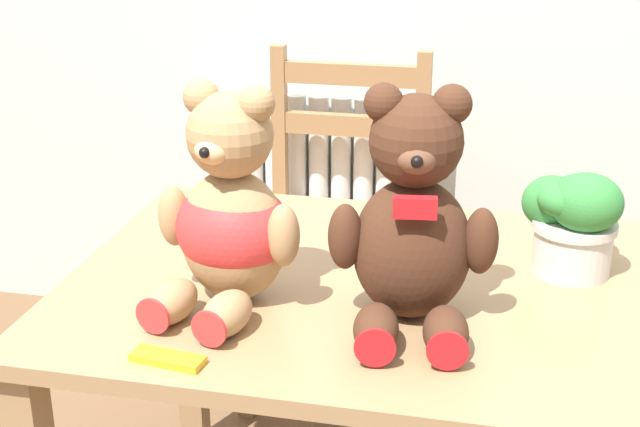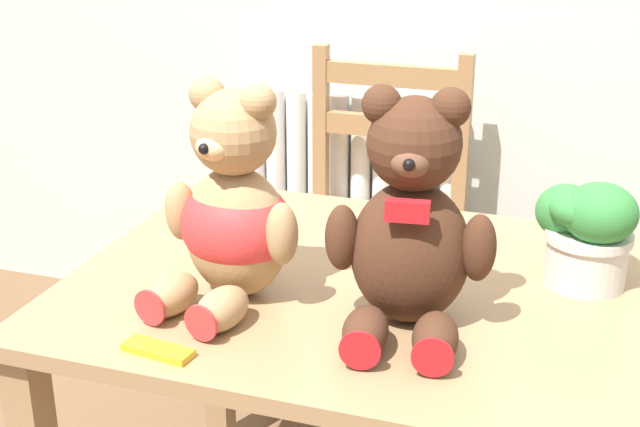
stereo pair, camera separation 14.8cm
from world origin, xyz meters
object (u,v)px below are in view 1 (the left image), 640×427
Objects in this scene: teddy_bear_right at (413,223)px; chocolate_bar at (168,359)px; potted_plant at (575,215)px; teddy_bear_left at (230,217)px; wooden_chair_behind at (339,229)px.

teddy_bear_right is 3.44× the size of chocolate_bar.
teddy_bear_right is 0.37m from potted_plant.
teddy_bear_left is 3.33× the size of chocolate_bar.
teddy_bear_left is 0.31m from teddy_bear_right.
teddy_bear_right is 1.98× the size of potted_plant.
teddy_bear_right is at bearing 33.08° from chocolate_bar.
teddy_bear_left is 0.97× the size of teddy_bear_right.
potted_plant is at bearing 37.75° from chocolate_bar.
wooden_chair_behind reaches higher than potted_plant.
teddy_bear_right reaches higher than potted_plant.
chocolate_bar is (-0.34, -0.22, -0.17)m from teddy_bear_right.
teddy_bear_right reaches higher than teddy_bear_left.
teddy_bear_left is at bearing -157.02° from potted_plant.
teddy_bear_right is at bearing -169.13° from teddy_bear_left.
teddy_bear_right is (0.31, -0.00, 0.02)m from teddy_bear_left.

